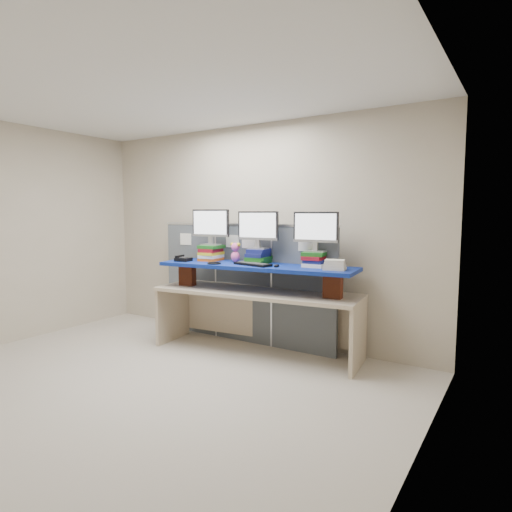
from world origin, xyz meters
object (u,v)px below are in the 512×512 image
Objects in this scene: blue_board at (256,266)px; monitor_right at (316,229)px; desk_phone at (183,259)px; monitor_left at (211,225)px; desk at (256,303)px; monitor_center at (258,228)px; keyboard at (253,264)px.

monitor_right reaches higher than blue_board.
monitor_left is at bearing 34.75° from desk_phone.
monitor_center is at bearing 105.26° from desk.
desk is 1.15m from monitor_left.
blue_board is at bearing -74.74° from monitor_center.
desk is 4.90× the size of monitor_left.
monitor_left reaches higher than desk_phone.
monitor_left is 0.85m from keyboard.
monitor_left is 2.57× the size of desk_phone.
keyboard is at bearing -88.65° from desk.
monitor_left is 0.66m from monitor_center.
monitor_right is (0.67, 0.19, 0.44)m from blue_board.
blue_board is 0.85m from monitor_left.
desk is at bearing -6.40° from blue_board.
keyboard is (0.01, -0.09, 0.48)m from desk.
monitor_left is at bearing 170.32° from blue_board.
monitor_right reaches higher than keyboard.
monitor_left is 1.03× the size of keyboard.
desk is 12.60× the size of desk_phone.
monitor_center is at bearing -0.00° from monitor_left.
blue_board is 0.98m from desk_phone.
desk_phone is (-1.62, -0.40, -0.39)m from monitor_right.
blue_board is 0.10m from keyboard.
blue_board is at bearing -9.68° from monitor_left.
keyboard is at bearing -162.96° from monitor_right.
keyboard is 2.50× the size of desk_phone.
monitor_left is at bearing 170.32° from desk.
keyboard is (0.01, -0.09, 0.04)m from blue_board.
blue_board is 0.82m from monitor_right.
desk is 1.12m from monitor_right.
monitor_right is (0.67, 0.19, 0.88)m from desk.
desk is 1.07× the size of blue_board.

